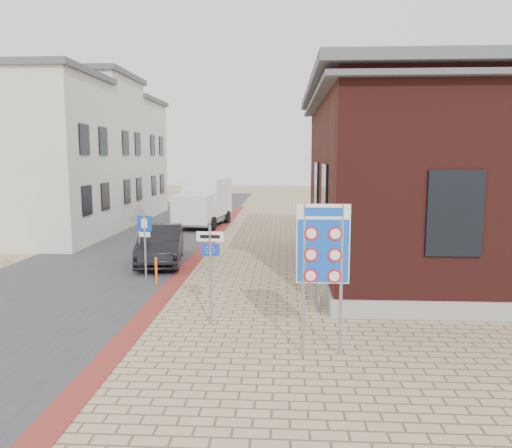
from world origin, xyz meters
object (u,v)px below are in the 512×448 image
(box_truck, at_px, (204,202))
(parking_sign, at_px, (145,236))
(sedan, at_px, (161,245))
(essen_sign, at_px, (210,259))
(bollard, at_px, (156,271))
(border_sign, at_px, (323,247))

(box_truck, bearing_deg, parking_sign, -81.30)
(sedan, bearing_deg, parking_sign, -94.95)
(essen_sign, distance_m, bollard, 4.64)
(bollard, bearing_deg, border_sign, -48.05)
(box_truck, xyz_separation_m, essen_sign, (3.03, -17.89, 0.20))
(sedan, bearing_deg, border_sign, -66.60)
(box_truck, height_order, border_sign, border_sign)
(border_sign, bearing_deg, bollard, 132.95)
(sedan, xyz_separation_m, border_sign, (5.70, -8.94, 1.61))
(sedan, distance_m, box_truck, 10.77)
(box_truck, xyz_separation_m, border_sign, (5.68, -19.69, 0.87))
(sedan, xyz_separation_m, box_truck, (0.02, 10.74, 0.73))
(parking_sign, bearing_deg, essen_sign, -48.73)
(box_truck, height_order, parking_sign, box_truck)
(sedan, xyz_separation_m, parking_sign, (0.21, -2.94, 0.82))
(box_truck, distance_m, parking_sign, 13.69)
(sedan, bearing_deg, bollard, -87.73)
(sedan, relative_size, parking_sign, 1.97)
(parking_sign, height_order, bollard, parking_sign)
(essen_sign, bearing_deg, sedan, 115.20)
(border_sign, height_order, parking_sign, border_sign)
(box_truck, relative_size, parking_sign, 2.47)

